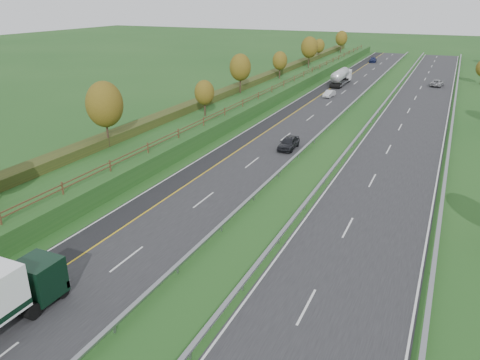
% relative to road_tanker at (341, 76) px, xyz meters
% --- Properties ---
extents(ground, '(400.00, 400.00, 0.00)m').
position_rel_road_tanker_xyz_m(ground, '(9.34, -36.23, -1.86)').
color(ground, '#1E4B1A').
rests_on(ground, ground).
extents(near_carriageway, '(10.50, 200.00, 0.04)m').
position_rel_road_tanker_xyz_m(near_carriageway, '(1.34, -31.23, -1.84)').
color(near_carriageway, black).
rests_on(near_carriageway, ground).
extents(far_carriageway, '(10.50, 200.00, 0.04)m').
position_rel_road_tanker_xyz_m(far_carriageway, '(17.84, -31.23, -1.84)').
color(far_carriageway, black).
rests_on(far_carriageway, ground).
extents(hard_shoulder, '(3.00, 200.00, 0.04)m').
position_rel_road_tanker_xyz_m(hard_shoulder, '(-2.41, -31.23, -1.84)').
color(hard_shoulder, black).
rests_on(hard_shoulder, ground).
extents(lane_markings, '(26.75, 200.00, 0.01)m').
position_rel_road_tanker_xyz_m(lane_markings, '(7.74, -31.35, -1.81)').
color(lane_markings, silver).
rests_on(lane_markings, near_carriageway).
extents(embankment_left, '(12.00, 200.00, 2.00)m').
position_rel_road_tanker_xyz_m(embankment_left, '(-11.66, -31.23, -0.86)').
color(embankment_left, '#1E4B1A').
rests_on(embankment_left, ground).
extents(hedge_left, '(2.20, 180.00, 1.10)m').
position_rel_road_tanker_xyz_m(hedge_left, '(-13.66, -31.23, 0.69)').
color(hedge_left, '#2A3716').
rests_on(hedge_left, embankment_left).
extents(fence_left, '(0.12, 189.06, 1.20)m').
position_rel_road_tanker_xyz_m(fence_left, '(-7.16, -31.64, 0.87)').
color(fence_left, '#422B19').
rests_on(fence_left, embankment_left).
extents(median_barrier_near, '(0.32, 200.00, 0.71)m').
position_rel_road_tanker_xyz_m(median_barrier_near, '(7.04, -31.23, -1.25)').
color(median_barrier_near, gray).
rests_on(median_barrier_near, ground).
extents(median_barrier_far, '(0.32, 200.00, 0.71)m').
position_rel_road_tanker_xyz_m(median_barrier_far, '(12.14, -31.23, -1.25)').
color(median_barrier_far, gray).
rests_on(median_barrier_far, ground).
extents(outer_barrier_far, '(0.32, 200.00, 0.71)m').
position_rel_road_tanker_xyz_m(outer_barrier_far, '(23.64, -31.23, -1.25)').
color(outer_barrier_far, gray).
rests_on(outer_barrier_far, ground).
extents(trees_left, '(6.64, 164.30, 7.66)m').
position_rel_road_tanker_xyz_m(trees_left, '(-11.31, -34.60, 4.51)').
color(trees_left, '#2D2116').
rests_on(trees_left, embankment_left).
extents(road_tanker, '(2.40, 11.22, 3.46)m').
position_rel_road_tanker_xyz_m(road_tanker, '(0.00, 0.00, 0.00)').
color(road_tanker, silver).
rests_on(road_tanker, near_carriageway).
extents(car_dark_near, '(2.02, 4.81, 1.62)m').
position_rel_road_tanker_xyz_m(car_dark_near, '(4.77, -49.37, -1.01)').
color(car_dark_near, black).
rests_on(car_dark_near, near_carriageway).
extents(car_silver_mid, '(1.82, 4.06, 1.29)m').
position_rel_road_tanker_xyz_m(car_silver_mid, '(1.10, -14.40, -1.18)').
color(car_silver_mid, silver).
rests_on(car_silver_mid, near_carriageway).
extents(car_small_far, '(2.32, 4.86, 1.37)m').
position_rel_road_tanker_xyz_m(car_small_far, '(-0.07, 41.68, -1.14)').
color(car_small_far, '#151D44').
rests_on(car_small_far, near_carriageway).
extents(car_oncoming, '(2.92, 5.40, 1.44)m').
position_rel_road_tanker_xyz_m(car_oncoming, '(19.60, 7.05, -1.10)').
color(car_oncoming, '#9C9BA0').
rests_on(car_oncoming, far_carriageway).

